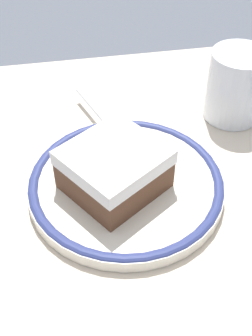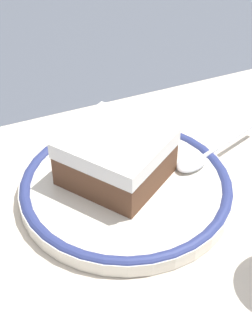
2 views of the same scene
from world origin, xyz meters
The scene contains 5 objects.
ground_plane centered at (0.00, 0.00, 0.00)m, with size 2.40×2.40×0.00m, color #4C515B.
placemat centered at (0.00, 0.00, 0.00)m, with size 0.52×0.40×0.00m, color beige.
plate centered at (-0.04, 0.03, 0.01)m, with size 0.22×0.22×0.02m.
cake_slice centered at (-0.04, 0.04, 0.04)m, with size 0.13×0.13×0.05m.
spoon centered at (0.05, 0.03, 0.02)m, with size 0.13×0.06×0.01m.
Camera 2 is at (-0.19, -0.34, 0.36)m, focal length 54.72 mm.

